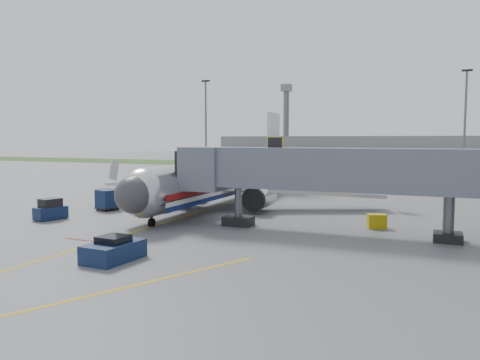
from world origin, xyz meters
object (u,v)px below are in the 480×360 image
at_px(airliner, 224,179).
at_px(ramp_worker, 197,194).
at_px(pushback_tug, 114,250).
at_px(belt_loader, 165,204).
at_px(baggage_tug, 50,210).

distance_m(airliner, ramp_worker, 3.48).
distance_m(pushback_tug, belt_loader, 18.85).
bearing_deg(ramp_worker, pushback_tug, -115.69).
xyz_separation_m(airliner, pushback_tug, (3.79, -22.72, -2.06)).
bearing_deg(baggage_tug, ramp_worker, 64.46).
distance_m(belt_loader, ramp_worker, 5.33).
height_order(airliner, pushback_tug, airliner).
bearing_deg(airliner, ramp_worker, -177.27).
xyz_separation_m(airliner, baggage_tug, (-9.60, -13.89, -1.86)).
height_order(airliner, ramp_worker, airliner).
relative_size(airliner, baggage_tug, 12.81).
relative_size(pushback_tug, belt_loader, 0.78).
bearing_deg(baggage_tug, pushback_tug, -33.40).
height_order(baggage_tug, belt_loader, belt_loader).
height_order(baggage_tug, ramp_worker, ramp_worker).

